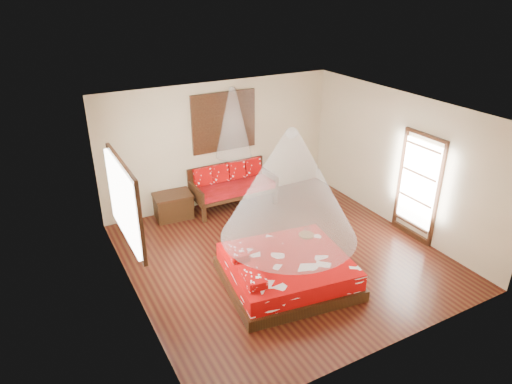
% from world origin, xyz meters
% --- Properties ---
extents(room, '(5.54, 5.54, 2.84)m').
position_xyz_m(room, '(0.00, 0.00, 1.40)').
color(room, black).
rests_on(room, ground).
extents(bed, '(2.32, 2.15, 0.64)m').
position_xyz_m(bed, '(-0.40, -0.78, 0.25)').
color(bed, black).
rests_on(bed, floor).
extents(daybed, '(1.89, 0.84, 0.97)m').
position_xyz_m(daybed, '(0.10, 2.39, 0.52)').
color(daybed, black).
rests_on(daybed, floor).
extents(storage_chest, '(0.85, 0.65, 0.55)m').
position_xyz_m(storage_chest, '(-1.30, 2.45, 0.28)').
color(storage_chest, black).
rests_on(storage_chest, floor).
extents(shutter_panel, '(1.52, 0.06, 1.32)m').
position_xyz_m(shutter_panel, '(0.10, 2.72, 1.90)').
color(shutter_panel, black).
rests_on(shutter_panel, wall_back).
extents(window_left, '(0.10, 1.74, 1.34)m').
position_xyz_m(window_left, '(-2.71, 0.20, 1.70)').
color(window_left, black).
rests_on(window_left, wall_left).
extents(glazed_door, '(0.08, 1.02, 2.16)m').
position_xyz_m(glazed_door, '(2.72, -0.60, 1.07)').
color(glazed_door, black).
rests_on(glazed_door, floor).
extents(wine_tray, '(0.28, 0.28, 0.22)m').
position_xyz_m(wine_tray, '(0.31, -0.31, 0.56)').
color(wine_tray, brown).
rests_on(wine_tray, bed).
extents(mosquito_net_main, '(2.22, 2.22, 1.80)m').
position_xyz_m(mosquito_net_main, '(-0.38, -0.78, 1.85)').
color(mosquito_net_main, white).
rests_on(mosquito_net_main, ceiling).
extents(mosquito_net_daybed, '(0.79, 0.79, 1.50)m').
position_xyz_m(mosquito_net_daybed, '(0.10, 2.25, 2.00)').
color(mosquito_net_daybed, white).
rests_on(mosquito_net_daybed, ceiling).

